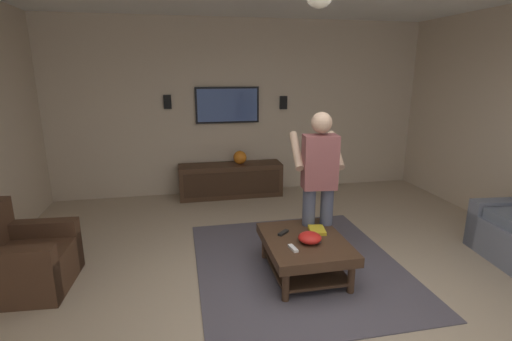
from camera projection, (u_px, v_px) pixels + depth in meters
name	position (u px, v px, depth m)	size (l,w,h in m)	color
ground_plane	(312.00, 308.00, 3.35)	(8.47, 8.47, 0.00)	tan
wall_back_tv	(243.00, 108.00, 6.37)	(0.10, 6.47, 2.87)	#C6B299
area_rug	(298.00, 264.00, 4.11)	(2.47, 2.17, 0.01)	#514C56
armchair	(21.00, 262.00, 3.61)	(0.85, 0.86, 0.82)	#472D1E
coffee_table	(305.00, 248.00, 3.84)	(1.00, 0.80, 0.40)	#422B1C
media_console	(231.00, 180.00, 6.30)	(0.45, 1.70, 0.55)	#422B1C
tv	(227.00, 105.00, 6.22)	(0.05, 1.05, 0.59)	black
person_standing	(319.00, 178.00, 4.06)	(0.57, 0.58, 1.64)	#4C5166
bowl	(310.00, 238.00, 3.72)	(0.23, 0.23, 0.10)	red
remote_white	(293.00, 248.00, 3.59)	(0.15, 0.04, 0.02)	white
remote_black	(283.00, 233.00, 3.93)	(0.15, 0.04, 0.02)	black
remote_grey	(317.00, 239.00, 3.79)	(0.15, 0.04, 0.02)	slate
book	(317.00, 230.00, 3.98)	(0.22, 0.16, 0.04)	gold
vase_round	(240.00, 157.00, 6.23)	(0.22, 0.22, 0.22)	orange
wall_speaker_left	(283.00, 103.00, 6.41)	(0.06, 0.12, 0.22)	black
wall_speaker_right	(168.00, 102.00, 6.02)	(0.06, 0.12, 0.22)	black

